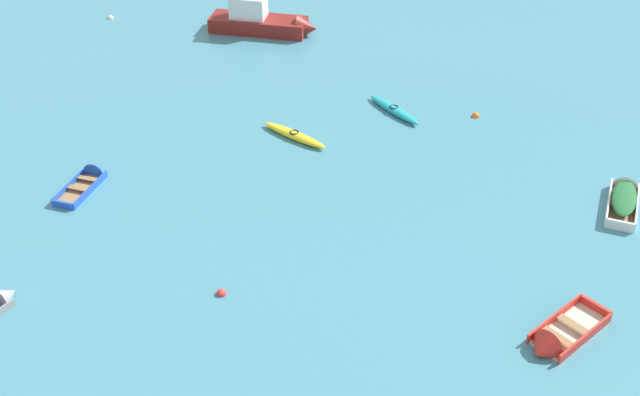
{
  "coord_description": "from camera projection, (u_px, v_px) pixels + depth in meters",
  "views": [
    {
      "loc": [
        6.1,
        -0.54,
        18.72
      ],
      "look_at": [
        0.0,
        25.12,
        0.15
      ],
      "focal_mm": 44.39,
      "sensor_mm": 36.0,
      "label": 1
    }
  ],
  "objects": [
    {
      "name": "mooring_buoy_far_field",
      "position": [
        221.0,
        294.0,
        27.73
      ],
      "size": [
        0.37,
        0.37,
        0.37
      ],
      "primitive_type": "sphere",
      "color": "red",
      "rests_on": "ground_plane"
    },
    {
      "name": "rowboat_blue_near_left",
      "position": [
        91.0,
        177.0,
        33.52
      ],
      "size": [
        1.24,
        3.07,
        0.95
      ],
      "color": "#99754C",
      "rests_on": "ground_plane"
    },
    {
      "name": "rowboat_white_back_row_center",
      "position": [
        624.0,
        195.0,
        32.12
      ],
      "size": [
        1.54,
        3.59,
        1.03
      ],
      "color": "#99754C",
      "rests_on": "ground_plane"
    },
    {
      "name": "motor_launch_maroon_center",
      "position": [
        265.0,
        21.0,
        45.99
      ],
      "size": [
        6.35,
        2.0,
        2.41
      ],
      "color": "maroon",
      "rests_on": "ground_plane"
    },
    {
      "name": "kayak_turquoise_back_row_left",
      "position": [
        394.0,
        110.0,
        38.35
      ],
      "size": [
        3.04,
        2.74,
        0.34
      ],
      "color": "teal",
      "rests_on": "ground_plane"
    },
    {
      "name": "mooring_buoy_central",
      "position": [
        476.0,
        116.0,
        38.12
      ],
      "size": [
        0.39,
        0.39,
        0.39
      ],
      "primitive_type": "sphere",
      "color": "orange",
      "rests_on": "ground_plane"
    },
    {
      "name": "rowboat_red_foreground_center",
      "position": [
        553.0,
        342.0,
        25.6
      ],
      "size": [
        2.95,
        3.48,
        1.16
      ],
      "color": "beige",
      "rests_on": "ground_plane"
    },
    {
      "name": "mooring_buoy_trailing",
      "position": [
        111.0,
        18.0,
        48.08
      ],
      "size": [
        0.37,
        0.37,
        0.37
      ],
      "primitive_type": "sphere",
      "color": "silver",
      "rests_on": "ground_plane"
    },
    {
      "name": "kayak_yellow_distant_center",
      "position": [
        294.0,
        135.0,
        36.36
      ],
      "size": [
        3.5,
        2.07,
        0.34
      ],
      "color": "yellow",
      "rests_on": "ground_plane"
    }
  ]
}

